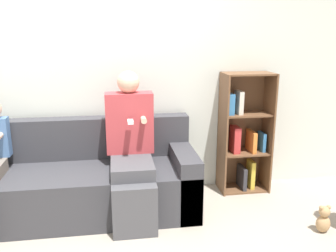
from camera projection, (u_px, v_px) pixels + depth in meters
The scene contains 6 objects.
ground_plane at pixel (90, 239), 2.91m from camera, with size 14.00×14.00×0.00m, color #9E9384.
back_wall at pixel (88, 71), 3.49m from camera, with size 10.00×0.06×2.55m.
couch at pixel (79, 183), 3.30m from camera, with size 2.15×0.81×0.84m.
adult_seated at pixel (131, 144), 3.17m from camera, with size 0.43×0.74×1.31m.
bookshelf at pixel (243, 134), 3.73m from camera, with size 0.51×0.31×1.25m.
teddy_bear at pixel (324, 220), 2.99m from camera, with size 0.12×0.10×0.25m.
Camera 1 is at (0.24, -2.65, 1.63)m, focal length 38.00 mm.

